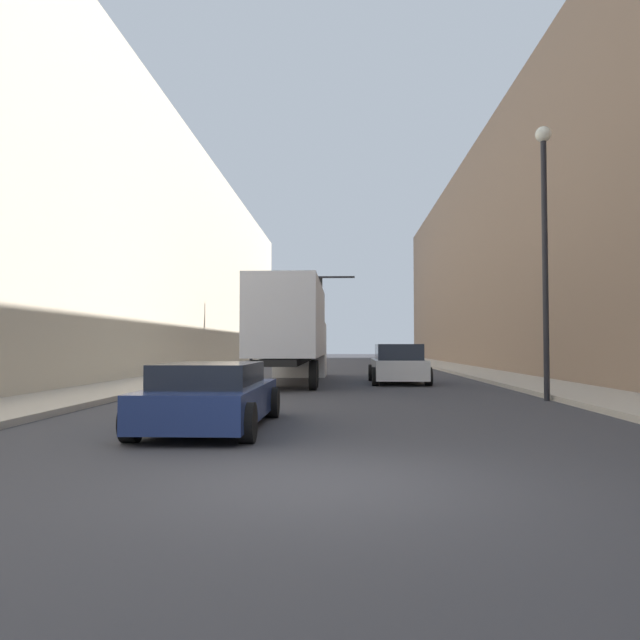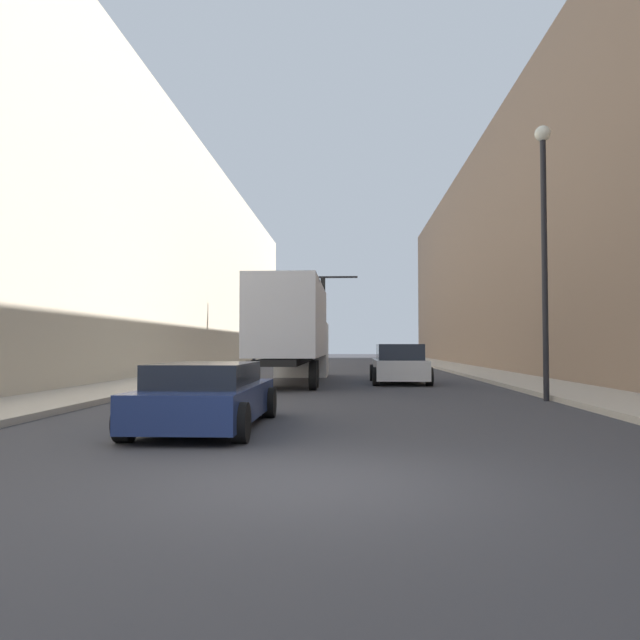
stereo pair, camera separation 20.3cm
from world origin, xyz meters
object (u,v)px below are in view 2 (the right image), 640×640
at_px(sedan_car, 207,396).
at_px(street_lamp, 544,226).
at_px(semi_truck, 294,329).
at_px(suv_car, 399,365).
at_px(traffic_signal_gantry, 279,302).

relative_size(sedan_car, street_lamp, 0.62).
xyz_separation_m(semi_truck, street_lamp, (7.75, -8.43, 2.65)).
distance_m(semi_truck, sedan_car, 14.51).
relative_size(suv_car, street_lamp, 0.60).
relative_size(semi_truck, traffic_signal_gantry, 1.74).
height_order(suv_car, street_lamp, street_lamp).
xyz_separation_m(sedan_car, suv_car, (4.61, 13.79, 0.15)).
relative_size(suv_car, traffic_signal_gantry, 0.67).
bearing_deg(semi_truck, traffic_signal_gantry, 98.86).
distance_m(sedan_car, traffic_signal_gantry, 29.33).
xyz_separation_m(sedan_car, street_lamp, (8.03, 5.99, 4.24)).
xyz_separation_m(traffic_signal_gantry, street_lamp, (10.03, -23.02, 0.47)).
xyz_separation_m(suv_car, traffic_signal_gantry, (-6.60, 15.22, 3.62)).
distance_m(suv_car, traffic_signal_gantry, 16.98).
distance_m(semi_truck, traffic_signal_gantry, 14.93).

